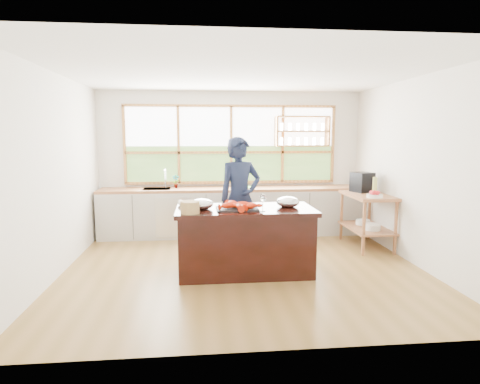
{
  "coord_description": "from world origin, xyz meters",
  "views": [
    {
      "loc": [
        -0.59,
        -5.48,
        1.87
      ],
      "look_at": [
        -0.04,
        0.15,
        1.07
      ],
      "focal_mm": 30.0,
      "sensor_mm": 36.0,
      "label": 1
    }
  ],
  "objects": [
    {
      "name": "ground_plane",
      "position": [
        0.0,
        0.0,
        0.0
      ],
      "size": [
        5.0,
        5.0,
        0.0
      ],
      "primitive_type": "plane",
      "color": "olive"
    },
    {
      "name": "room_shell",
      "position": [
        0.02,
        0.51,
        1.75
      ],
      "size": [
        5.02,
        4.52,
        2.71
      ],
      "color": "silver",
      "rests_on": "ground_plane"
    },
    {
      "name": "back_counter",
      "position": [
        -0.02,
        1.94,
        0.45
      ],
      "size": [
        4.9,
        0.63,
        0.9
      ],
      "color": "#B8B4AF",
      "rests_on": "ground_plane"
    },
    {
      "name": "right_shelf_unit",
      "position": [
        2.19,
        0.89,
        0.6
      ],
      "size": [
        0.62,
        1.1,
        0.9
      ],
      "color": "#AA7442",
      "rests_on": "ground_plane"
    },
    {
      "name": "island",
      "position": [
        0.0,
        -0.2,
        0.45
      ],
      "size": [
        1.85,
        0.9,
        0.9
      ],
      "color": "black",
      "rests_on": "ground_plane"
    },
    {
      "name": "cook",
      "position": [
        -0.0,
        0.5,
        0.93
      ],
      "size": [
        0.78,
        0.64,
        1.85
      ],
      "primitive_type": "imported",
      "rotation": [
        0.0,
        0.0,
        0.33
      ],
      "color": "#161E38",
      "rests_on": "ground_plane"
    },
    {
      "name": "potted_plant",
      "position": [
        -1.06,
        2.0,
        1.03
      ],
      "size": [
        0.14,
        0.09,
        0.25
      ],
      "primitive_type": "imported",
      "rotation": [
        0.0,
        0.0,
        0.02
      ],
      "color": "slate",
      "rests_on": "back_counter"
    },
    {
      "name": "cutting_board",
      "position": [
        0.19,
        1.94,
        0.91
      ],
      "size": [
        0.4,
        0.3,
        0.01
      ],
      "primitive_type": "cube",
      "rotation": [
        0.0,
        0.0,
        -0.01
      ],
      "color": "#66C045",
      "rests_on": "back_counter"
    },
    {
      "name": "espresso_machine",
      "position": [
        2.19,
        1.16,
        1.07
      ],
      "size": [
        0.39,
        0.4,
        0.34
      ],
      "primitive_type": "cube",
      "rotation": [
        0.0,
        0.0,
        0.33
      ],
      "color": "black",
      "rests_on": "right_shelf_unit"
    },
    {
      "name": "wine_bottle",
      "position": [
        2.24,
        0.76,
        1.05
      ],
      "size": [
        0.08,
        0.08,
        0.3
      ],
      "primitive_type": "cylinder",
      "rotation": [
        0.0,
        0.0,
        0.09
      ],
      "color": "#A9B959",
      "rests_on": "right_shelf_unit"
    },
    {
      "name": "fruit_bowl",
      "position": [
        2.14,
        0.53,
        0.94
      ],
      "size": [
        0.25,
        0.25,
        0.11
      ],
      "color": "white",
      "rests_on": "right_shelf_unit"
    },
    {
      "name": "slate_board",
      "position": [
        -0.12,
        -0.28,
        0.91
      ],
      "size": [
        0.56,
        0.41,
        0.02
      ],
      "primitive_type": "cube",
      "rotation": [
        0.0,
        0.0,
        0.01
      ],
      "color": "black",
      "rests_on": "island"
    },
    {
      "name": "lobster_pile",
      "position": [
        -0.09,
        -0.31,
        0.96
      ],
      "size": [
        0.52,
        0.48,
        0.08
      ],
      "color": "red",
      "rests_on": "slate_board"
    },
    {
      "name": "mixing_bowl_left",
      "position": [
        -0.58,
        -0.21,
        0.96
      ],
      "size": [
        0.31,
        0.31,
        0.15
      ],
      "primitive_type": "ellipsoid",
      "color": "silver",
      "rests_on": "island"
    },
    {
      "name": "mixing_bowl_right",
      "position": [
        0.59,
        -0.16,
        0.97
      ],
      "size": [
        0.31,
        0.31,
        0.15
      ],
      "primitive_type": "ellipsoid",
      "color": "silver",
      "rests_on": "island"
    },
    {
      "name": "wine_glass",
      "position": [
        0.2,
        -0.45,
        1.06
      ],
      "size": [
        0.08,
        0.08,
        0.22
      ],
      "color": "white",
      "rests_on": "island"
    },
    {
      "name": "wicker_basket",
      "position": [
        -0.73,
        -0.49,
        0.98
      ],
      "size": [
        0.24,
        0.24,
        0.15
      ],
      "primitive_type": "cylinder",
      "color": "tan",
      "rests_on": "island"
    },
    {
      "name": "parchment_roll",
      "position": [
        -0.83,
        -0.02,
        0.94
      ],
      "size": [
        0.18,
        0.31,
        0.08
      ],
      "primitive_type": "cylinder",
      "rotation": [
        1.57,
        0.0,
        0.37
      ],
      "color": "white",
      "rests_on": "island"
    }
  ]
}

